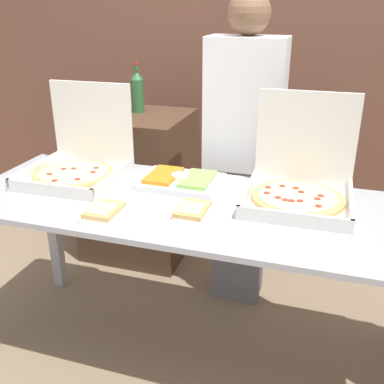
{
  "coord_description": "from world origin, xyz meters",
  "views": [
    {
      "loc": [
        0.54,
        -1.7,
        1.65
      ],
      "look_at": [
        0.0,
        0.0,
        0.89
      ],
      "focal_mm": 42.0,
      "sensor_mm": 36.0,
      "label": 1
    }
  ],
  "objects_px": {
    "paper_plate_front_center": "(192,210)",
    "person_guest_plaid": "(243,153)",
    "pizza_box_far_right": "(300,183)",
    "pizza_box_near_right": "(78,161)",
    "soda_can_silver": "(108,102)",
    "paper_plate_front_left": "(104,211)",
    "soda_bottle": "(137,91)",
    "veggie_tray": "(180,181)"
  },
  "relations": [
    {
      "from": "person_guest_plaid",
      "to": "pizza_box_far_right",
      "type": "bearing_deg",
      "value": 129.12
    },
    {
      "from": "paper_plate_front_center",
      "to": "soda_can_silver",
      "type": "relative_size",
      "value": 1.67
    },
    {
      "from": "pizza_box_far_right",
      "to": "soda_bottle",
      "type": "distance_m",
      "value": 1.39
    },
    {
      "from": "pizza_box_near_right",
      "to": "soda_can_silver",
      "type": "bearing_deg",
      "value": 105.63
    },
    {
      "from": "paper_plate_front_left",
      "to": "veggie_tray",
      "type": "height_order",
      "value": "veggie_tray"
    },
    {
      "from": "pizza_box_near_right",
      "to": "paper_plate_front_left",
      "type": "xyz_separation_m",
      "value": [
        0.33,
        -0.36,
        -0.07
      ]
    },
    {
      "from": "paper_plate_front_left",
      "to": "soda_bottle",
      "type": "distance_m",
      "value": 1.28
    },
    {
      "from": "paper_plate_front_left",
      "to": "paper_plate_front_center",
      "type": "xyz_separation_m",
      "value": [
        0.34,
        0.12,
        0.0
      ]
    },
    {
      "from": "paper_plate_front_left",
      "to": "soda_can_silver",
      "type": "bearing_deg",
      "value": 116.19
    },
    {
      "from": "soda_can_silver",
      "to": "pizza_box_near_right",
      "type": "bearing_deg",
      "value": -73.01
    },
    {
      "from": "pizza_box_far_right",
      "to": "paper_plate_front_left",
      "type": "height_order",
      "value": "pizza_box_far_right"
    },
    {
      "from": "paper_plate_front_center",
      "to": "veggie_tray",
      "type": "height_order",
      "value": "veggie_tray"
    },
    {
      "from": "paper_plate_front_left",
      "to": "soda_bottle",
      "type": "xyz_separation_m",
      "value": [
        -0.37,
        1.2,
        0.26
      ]
    },
    {
      "from": "veggie_tray",
      "to": "soda_bottle",
      "type": "bearing_deg",
      "value": 125.28
    },
    {
      "from": "pizza_box_near_right",
      "to": "veggie_tray",
      "type": "bearing_deg",
      "value": 2.82
    },
    {
      "from": "pizza_box_near_right",
      "to": "soda_can_silver",
      "type": "relative_size",
      "value": 3.77
    },
    {
      "from": "soda_bottle",
      "to": "soda_can_silver",
      "type": "xyz_separation_m",
      "value": [
        -0.2,
        -0.04,
        -0.07
      ]
    },
    {
      "from": "soda_can_silver",
      "to": "veggie_tray",
      "type": "bearing_deg",
      "value": -44.84
    },
    {
      "from": "pizza_box_near_right",
      "to": "person_guest_plaid",
      "type": "xyz_separation_m",
      "value": [
        0.74,
        0.45,
        -0.03
      ]
    },
    {
      "from": "paper_plate_front_center",
      "to": "person_guest_plaid",
      "type": "xyz_separation_m",
      "value": [
        0.07,
        0.69,
        0.04
      ]
    },
    {
      "from": "pizza_box_far_right",
      "to": "person_guest_plaid",
      "type": "distance_m",
      "value": 0.53
    },
    {
      "from": "pizza_box_near_right",
      "to": "paper_plate_front_center",
      "type": "bearing_deg",
      "value": -21.19
    },
    {
      "from": "paper_plate_front_center",
      "to": "soda_can_silver",
      "type": "height_order",
      "value": "soda_can_silver"
    },
    {
      "from": "pizza_box_far_right",
      "to": "paper_plate_front_center",
      "type": "xyz_separation_m",
      "value": [
        -0.4,
        -0.28,
        -0.07
      ]
    },
    {
      "from": "soda_bottle",
      "to": "pizza_box_near_right",
      "type": "bearing_deg",
      "value": -87.02
    },
    {
      "from": "pizza_box_far_right",
      "to": "pizza_box_near_right",
      "type": "distance_m",
      "value": 1.07
    },
    {
      "from": "pizza_box_near_right",
      "to": "soda_bottle",
      "type": "height_order",
      "value": "soda_bottle"
    },
    {
      "from": "pizza_box_far_right",
      "to": "pizza_box_near_right",
      "type": "xyz_separation_m",
      "value": [
        -1.07,
        -0.04,
        -0.0
      ]
    },
    {
      "from": "soda_bottle",
      "to": "paper_plate_front_center",
      "type": "bearing_deg",
      "value": -56.54
    },
    {
      "from": "soda_can_silver",
      "to": "person_guest_plaid",
      "type": "xyz_separation_m",
      "value": [
        0.98,
        -0.35,
        -0.15
      ]
    },
    {
      "from": "paper_plate_front_center",
      "to": "person_guest_plaid",
      "type": "bearing_deg",
      "value": 84.35
    },
    {
      "from": "pizza_box_far_right",
      "to": "soda_bottle",
      "type": "xyz_separation_m",
      "value": [
        -1.12,
        0.8,
        0.2
      ]
    },
    {
      "from": "paper_plate_front_left",
      "to": "pizza_box_far_right",
      "type": "bearing_deg",
      "value": 27.77
    },
    {
      "from": "pizza_box_near_right",
      "to": "pizza_box_far_right",
      "type": "bearing_deg",
      "value": 0.59
    },
    {
      "from": "paper_plate_front_center",
      "to": "veggie_tray",
      "type": "xyz_separation_m",
      "value": [
        -0.15,
        0.28,
        0.01
      ]
    },
    {
      "from": "paper_plate_front_center",
      "to": "person_guest_plaid",
      "type": "height_order",
      "value": "person_guest_plaid"
    },
    {
      "from": "veggie_tray",
      "to": "soda_can_silver",
      "type": "relative_size",
      "value": 3.08
    },
    {
      "from": "pizza_box_near_right",
      "to": "person_guest_plaid",
      "type": "distance_m",
      "value": 0.86
    },
    {
      "from": "pizza_box_near_right",
      "to": "person_guest_plaid",
      "type": "height_order",
      "value": "person_guest_plaid"
    },
    {
      "from": "paper_plate_front_center",
      "to": "paper_plate_front_left",
      "type": "bearing_deg",
      "value": -161.29
    },
    {
      "from": "pizza_box_far_right",
      "to": "soda_bottle",
      "type": "height_order",
      "value": "soda_bottle"
    },
    {
      "from": "veggie_tray",
      "to": "soda_bottle",
      "type": "distance_m",
      "value": 1.01
    }
  ]
}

